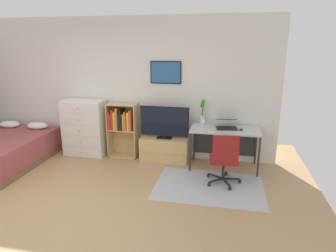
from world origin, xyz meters
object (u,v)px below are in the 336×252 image
Objects in this scene: office_chair at (224,158)px; bookshelf at (122,125)px; tv_stand at (165,149)px; laptop at (226,124)px; computer_mouse at (241,129)px; bed at (2,150)px; wine_glass at (204,121)px; desk at (225,134)px; bamboo_vase at (202,113)px; dresser at (85,128)px; television at (164,122)px.

bookshelf is at bearing 150.06° from office_chair.
laptop is at bearing -2.53° from tv_stand.
bookshelf is 1.17× the size of tv_stand.
computer_mouse reaches higher than tv_stand.
wine_glass reaches higher than bed.
desk is 0.57m from bamboo_vase.
bamboo_vase is (-0.70, 0.30, 0.20)m from computer_mouse.
laptop is 0.97× the size of bamboo_vase.
office_chair is at bearing -59.79° from wine_glass.
bamboo_vase reaches higher than desk.
laptop is (1.14, -0.05, 0.58)m from tv_stand.
dresser reaches higher than television.
bookshelf is 0.88× the size of desk.
laptop reaches higher than computer_mouse.
bookshelf reaches higher than office_chair.
dresser is 10.84× the size of computer_mouse.
bamboo_vase reaches higher than bookshelf.
television is at bearing 138.27° from office_chair.
wine_glass is at bearing 177.40° from computer_mouse.
computer_mouse is 0.79m from bamboo_vase.
wine_glass is (0.75, -0.15, 0.65)m from tv_stand.
dresser is 2.79m from laptop.
bed is 3.07m from tv_stand.
laptop is 4.31× the size of computer_mouse.
bookshelf is 1.64m from wine_glass.
bookshelf reaches higher than computer_mouse.
wine_glass is at bearing -164.11° from desk.
bookshelf reaches higher than television.
desk reaches higher than tv_stand.
bamboo_vase is 0.28m from wine_glass.
bookshelf reaches higher than desk.
dresser is 1.67m from tv_stand.
laptop reaches higher than tv_stand.
computer_mouse is at bearing -26.99° from desk.
bed is at bearing -178.51° from laptop.
computer_mouse is (4.37, 0.59, 0.50)m from bed.
television is (1.64, -0.01, 0.20)m from dresser.
laptop is (1.14, -0.03, 0.04)m from television.
laptop is 0.50m from bamboo_vase.
computer_mouse is (1.40, -0.16, -0.01)m from television.
laptop reaches higher than office_chair.
bed is 4.30× the size of bamboo_vase.
tv_stand is 1.28m from laptop.
bamboo_vase is (0.70, 0.12, 0.72)m from tv_stand.
laptop is (4.12, 0.72, 0.55)m from bed.
bamboo_vase reaches higher than wine_glass.
bed is 2.14× the size of television.
dresser is 0.93× the size of desk.
desk is at bearing 15.89° from wine_glass.
office_chair is 1.92× the size of laptop.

